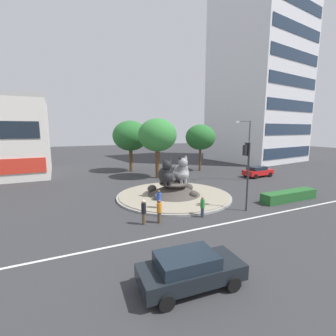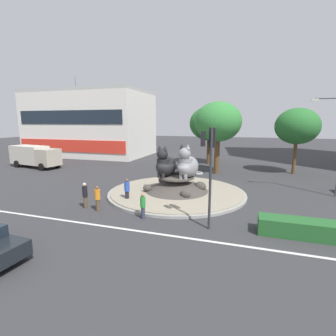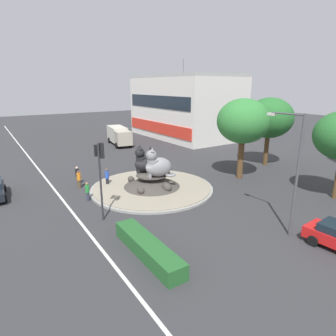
{
  "view_description": "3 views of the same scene",
  "coord_description": "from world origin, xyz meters",
  "px_view_note": "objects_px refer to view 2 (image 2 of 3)",
  "views": [
    {
      "loc": [
        -10.03,
        -20.44,
        6.6
      ],
      "look_at": [
        -0.15,
        1.05,
        2.74
      ],
      "focal_mm": 25.45,
      "sensor_mm": 36.0,
      "label": 1
    },
    {
      "loc": [
        5.48,
        -19.29,
        5.87
      ],
      "look_at": [
        -0.44,
        -0.95,
        2.29
      ],
      "focal_mm": 26.86,
      "sensor_mm": 36.0,
      "label": 2
    },
    {
      "loc": [
        21.72,
        -12.46,
        9.22
      ],
      "look_at": [
        1.61,
        0.72,
        2.28
      ],
      "focal_mm": 30.71,
      "sensor_mm": 36.0,
      "label": 3
    }
  ],
  "objects_px": {
    "pedestrian_orange_shirt": "(98,198)",
    "pedestrian_black_shirt": "(85,195)",
    "pedestrian_green_shirt": "(143,205)",
    "third_tree_left": "(297,126)",
    "cat_statue_black": "(166,165)",
    "traffic_light_mast": "(210,156)",
    "broadleaf_tree_behind_island": "(209,124)",
    "shophouse_block": "(91,124)",
    "second_tree_near_tower": "(218,122)",
    "cat_statue_grey": "(188,165)",
    "delivery_box_truck": "(35,156)",
    "pedestrian_blue_shirt": "(127,190)"
  },
  "relations": [
    {
      "from": "pedestrian_green_shirt",
      "to": "delivery_box_truck",
      "type": "bearing_deg",
      "value": 12.61
    },
    {
      "from": "pedestrian_orange_shirt",
      "to": "pedestrian_black_shirt",
      "type": "relative_size",
      "value": 0.95
    },
    {
      "from": "traffic_light_mast",
      "to": "pedestrian_black_shirt",
      "type": "distance_m",
      "value": 9.06
    },
    {
      "from": "pedestrian_orange_shirt",
      "to": "pedestrian_black_shirt",
      "type": "xyz_separation_m",
      "value": [
        -1.1,
        0.18,
        0.07
      ]
    },
    {
      "from": "pedestrian_black_shirt",
      "to": "delivery_box_truck",
      "type": "distance_m",
      "value": 19.44
    },
    {
      "from": "shophouse_block",
      "to": "pedestrian_blue_shirt",
      "type": "height_order",
      "value": "shophouse_block"
    },
    {
      "from": "shophouse_block",
      "to": "pedestrian_orange_shirt",
      "type": "height_order",
      "value": "shophouse_block"
    },
    {
      "from": "cat_statue_black",
      "to": "pedestrian_green_shirt",
      "type": "height_order",
      "value": "cat_statue_black"
    },
    {
      "from": "shophouse_block",
      "to": "cat_statue_black",
      "type": "bearing_deg",
      "value": -44.3
    },
    {
      "from": "third_tree_left",
      "to": "pedestrian_black_shirt",
      "type": "relative_size",
      "value": 4.09
    },
    {
      "from": "cat_statue_grey",
      "to": "shophouse_block",
      "type": "distance_m",
      "value": 29.67
    },
    {
      "from": "cat_statue_grey",
      "to": "pedestrian_blue_shirt",
      "type": "xyz_separation_m",
      "value": [
        -3.79,
        -3.24,
        -1.51
      ]
    },
    {
      "from": "pedestrian_black_shirt",
      "to": "delivery_box_truck",
      "type": "relative_size",
      "value": 0.24
    },
    {
      "from": "second_tree_near_tower",
      "to": "cat_statue_grey",
      "type": "bearing_deg",
      "value": -97.37
    },
    {
      "from": "cat_statue_black",
      "to": "shophouse_block",
      "type": "distance_m",
      "value": 28.51
    },
    {
      "from": "shophouse_block",
      "to": "pedestrian_black_shirt",
      "type": "distance_m",
      "value": 30.09
    },
    {
      "from": "third_tree_left",
      "to": "pedestrian_orange_shirt",
      "type": "distance_m",
      "value": 22.91
    },
    {
      "from": "broadleaf_tree_behind_island",
      "to": "second_tree_near_tower",
      "type": "bearing_deg",
      "value": -73.45
    },
    {
      "from": "cat_statue_grey",
      "to": "pedestrian_green_shirt",
      "type": "distance_m",
      "value": 6.28
    },
    {
      "from": "traffic_light_mast",
      "to": "second_tree_near_tower",
      "type": "relative_size",
      "value": 0.69
    },
    {
      "from": "pedestrian_blue_shirt",
      "to": "second_tree_near_tower",
      "type": "bearing_deg",
      "value": -6.03
    },
    {
      "from": "broadleaf_tree_behind_island",
      "to": "delivery_box_truck",
      "type": "distance_m",
      "value": 23.41
    },
    {
      "from": "third_tree_left",
      "to": "pedestrian_black_shirt",
      "type": "xyz_separation_m",
      "value": [
        -15.4,
        -17.16,
        -4.38
      ]
    },
    {
      "from": "third_tree_left",
      "to": "pedestrian_blue_shirt",
      "type": "distance_m",
      "value": 20.54
    },
    {
      "from": "traffic_light_mast",
      "to": "pedestrian_blue_shirt",
      "type": "relative_size",
      "value": 3.19
    },
    {
      "from": "cat_statue_black",
      "to": "traffic_light_mast",
      "type": "xyz_separation_m",
      "value": [
        4.45,
        -5.87,
        1.68
      ]
    },
    {
      "from": "traffic_light_mast",
      "to": "third_tree_left",
      "type": "height_order",
      "value": "third_tree_left"
    },
    {
      "from": "pedestrian_blue_shirt",
      "to": "broadleaf_tree_behind_island",
      "type": "bearing_deg",
      "value": 6.53
    },
    {
      "from": "cat_statue_grey",
      "to": "second_tree_near_tower",
      "type": "bearing_deg",
      "value": -174.85
    },
    {
      "from": "shophouse_block",
      "to": "broadleaf_tree_behind_island",
      "type": "distance_m",
      "value": 21.87
    },
    {
      "from": "broadleaf_tree_behind_island",
      "to": "third_tree_left",
      "type": "height_order",
      "value": "broadleaf_tree_behind_island"
    },
    {
      "from": "third_tree_left",
      "to": "pedestrian_green_shirt",
      "type": "xyz_separation_m",
      "value": [
        -10.9,
        -17.67,
        -4.5
      ]
    },
    {
      "from": "traffic_light_mast",
      "to": "shophouse_block",
      "type": "height_order",
      "value": "shophouse_block"
    },
    {
      "from": "traffic_light_mast",
      "to": "delivery_box_truck",
      "type": "bearing_deg",
      "value": 65.09
    },
    {
      "from": "cat_statue_grey",
      "to": "pedestrian_blue_shirt",
      "type": "bearing_deg",
      "value": -36.94
    },
    {
      "from": "delivery_box_truck",
      "to": "cat_statue_black",
      "type": "bearing_deg",
      "value": -8.09
    },
    {
      "from": "cat_statue_black",
      "to": "cat_statue_grey",
      "type": "height_order",
      "value": "cat_statue_grey"
    },
    {
      "from": "traffic_light_mast",
      "to": "shophouse_block",
      "type": "xyz_separation_m",
      "value": [
        -24.91,
        25.47,
        1.45
      ]
    },
    {
      "from": "pedestrian_black_shirt",
      "to": "pedestrian_orange_shirt",
      "type": "bearing_deg",
      "value": -17.32
    },
    {
      "from": "pedestrian_green_shirt",
      "to": "pedestrian_blue_shirt",
      "type": "bearing_deg",
      "value": -4.89
    },
    {
      "from": "traffic_light_mast",
      "to": "pedestrian_orange_shirt",
      "type": "relative_size",
      "value": 3.26
    },
    {
      "from": "traffic_light_mast",
      "to": "pedestrian_blue_shirt",
      "type": "xyz_separation_m",
      "value": [
        -6.44,
        2.85,
        -3.13
      ]
    },
    {
      "from": "shophouse_block",
      "to": "pedestrian_green_shirt",
      "type": "height_order",
      "value": "shophouse_block"
    },
    {
      "from": "second_tree_near_tower",
      "to": "pedestrian_black_shirt",
      "type": "relative_size",
      "value": 4.47
    },
    {
      "from": "delivery_box_truck",
      "to": "pedestrian_green_shirt",
      "type": "bearing_deg",
      "value": -21.21
    },
    {
      "from": "cat_statue_grey",
      "to": "pedestrian_black_shirt",
      "type": "bearing_deg",
      "value": -34.56
    },
    {
      "from": "third_tree_left",
      "to": "pedestrian_black_shirt",
      "type": "bearing_deg",
      "value": -131.89
    },
    {
      "from": "pedestrian_orange_shirt",
      "to": "pedestrian_green_shirt",
      "type": "bearing_deg",
      "value": 77.05
    },
    {
      "from": "broadleaf_tree_behind_island",
      "to": "pedestrian_green_shirt",
      "type": "height_order",
      "value": "broadleaf_tree_behind_island"
    },
    {
      "from": "shophouse_block",
      "to": "third_tree_left",
      "type": "bearing_deg",
      "value": -14.05
    }
  ]
}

